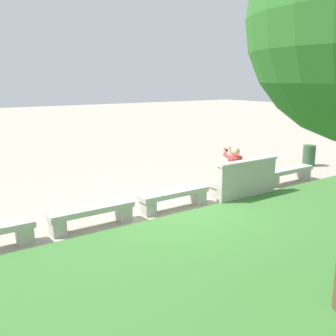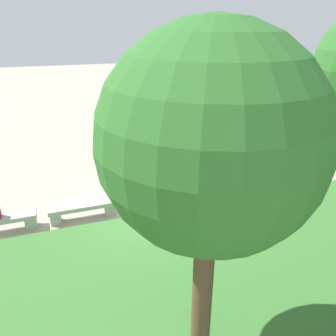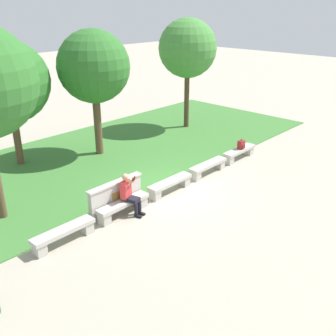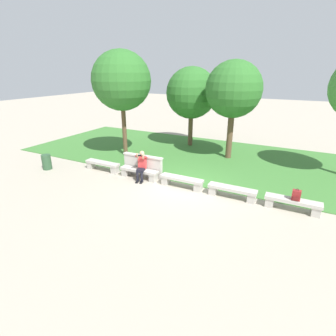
% 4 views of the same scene
% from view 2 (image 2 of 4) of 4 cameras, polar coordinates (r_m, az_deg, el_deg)
% --- Properties ---
extents(ground_plane, '(80.00, 80.00, 0.00)m').
position_cam_2_polar(ground_plane, '(10.06, -2.18, -6.58)').
color(ground_plane, '#A89E8C').
extents(grass_strip, '(22.43, 8.00, 0.03)m').
position_cam_2_polar(grass_strip, '(6.87, 9.52, -24.10)').
color(grass_strip, '#3D7533').
rests_on(grass_strip, ground).
extents(bench_main, '(1.86, 0.40, 0.45)m').
position_cam_2_polar(bench_main, '(11.73, 18.26, -1.58)').
color(bench_main, '#B7B2A8').
rests_on(bench_main, ground).
extents(bench_near, '(1.86, 0.40, 0.45)m').
position_cam_2_polar(bench_near, '(10.65, 8.92, -3.24)').
color(bench_near, '#B7B2A8').
rests_on(bench_near, ground).
extents(bench_mid, '(1.86, 0.40, 0.45)m').
position_cam_2_polar(bench_mid, '(9.92, -2.20, -5.10)').
color(bench_mid, '#B7B2A8').
rests_on(bench_mid, ground).
extents(bench_far, '(1.86, 0.40, 0.45)m').
position_cam_2_polar(bench_far, '(9.61, -14.61, -6.93)').
color(bench_far, '#B7B2A8').
rests_on(bench_far, ground).
extents(bench_end, '(1.86, 0.40, 0.45)m').
position_cam_2_polar(bench_end, '(9.78, -27.28, -8.46)').
color(bench_end, '#B7B2A8').
rests_on(bench_end, ground).
extents(backrest_wall_with_plaque, '(2.04, 0.24, 1.01)m').
position_cam_2_polar(backrest_wall_with_plaque, '(10.29, 9.85, -2.96)').
color(backrest_wall_with_plaque, '#B7B2A8').
rests_on(backrest_wall_with_plaque, ground).
extents(person_photographer, '(0.53, 0.78, 1.32)m').
position_cam_2_polar(person_photographer, '(10.44, 7.93, -1.09)').
color(person_photographer, black).
rests_on(person_photographer, ground).
extents(tree_behind_wall, '(2.94, 2.94, 5.21)m').
position_cam_2_polar(tree_behind_wall, '(4.18, 7.43, 4.50)').
color(tree_behind_wall, brown).
rests_on(tree_behind_wall, ground).
extents(trash_bin, '(0.44, 0.44, 0.75)m').
position_cam_2_polar(trash_bin, '(14.11, 24.18, 2.10)').
color(trash_bin, '#2D5133').
rests_on(trash_bin, ground).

